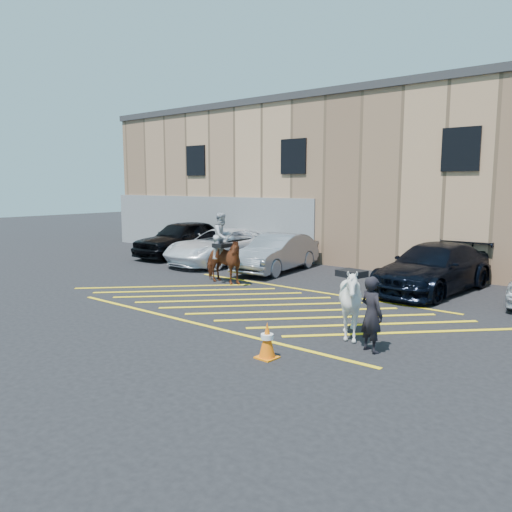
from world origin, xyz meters
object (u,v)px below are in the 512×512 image
Objects in this scene: car_white_pickup at (222,246)px; car_blue_suv at (433,268)px; handler at (372,314)px; mounted_bay at (222,255)px; car_black_suv at (183,239)px; car_silver_sedan at (277,253)px; traffic_cone at (267,340)px; saddled_white at (351,302)px.

car_white_pickup is 1.04× the size of car_blue_suv.
handler is (10.16, -6.57, 0.03)m from car_white_pickup.
car_white_pickup is at bearing -10.22° from handler.
handler is 0.64× the size of mounted_bay.
car_black_suv is 14.85m from handler.
car_silver_sedan is at bearing 90.15° from mounted_bay.
traffic_cone is at bearing 72.22° from handler.
handler is 7.94m from mounted_bay.
car_black_suv reaches higher than car_silver_sedan.
traffic_cone is at bearing -41.27° from car_white_pickup.
car_black_suv is 0.93× the size of car_white_pickup.
handler reaches higher than car_silver_sedan.
car_blue_suv is at bearing 87.72° from traffic_cone.
car_white_pickup is 3.47× the size of handler.
handler is at bearing -29.17° from car_black_suv.
car_white_pickup is at bearing -172.69° from car_blue_suv.
car_blue_suv is (9.09, 0.06, 0.01)m from car_white_pickup.
car_blue_suv is (6.13, 0.11, 0.03)m from car_silver_sedan.
car_silver_sedan is 1.82× the size of mounted_bay.
saddled_white is at bearing -10.68° from handler.
car_black_suv is 2.07× the size of mounted_bay.
car_blue_suv is (12.02, -0.37, -0.10)m from car_black_suv.
mounted_bay is at bearing -45.28° from car_white_pickup.
car_blue_suv is at bearing 2.23° from car_white_pickup.
car_white_pickup reaches higher than car_silver_sedan.
saddled_white is at bearing -24.03° from mounted_bay.
car_black_suv is 1.14× the size of car_silver_sedan.
car_black_suv is at bearing -174.81° from car_blue_suv.
saddled_white is (6.47, -2.88, -0.15)m from mounted_bay.
saddled_white is at bearing -79.77° from car_blue_suv.
handler reaches higher than traffic_cone.
mounted_bay is (2.97, -3.21, 0.23)m from car_white_pickup.
saddled_white is (-0.72, 0.47, 0.05)m from handler.
handler is at bearing -25.04° from mounted_bay.
saddled_white reaches higher than car_blue_suv.
car_white_pickup is 12.10m from handler.
car_blue_suv is 2.14× the size of mounted_bay.
car_black_suv is 2.89× the size of saddled_white.
mounted_bay reaches higher than saddled_white.
car_black_suv is at bearing 169.37° from car_silver_sedan.
car_black_suv is 6.93m from mounted_bay.
car_white_pickup is at bearing 132.84° from mounted_bay.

